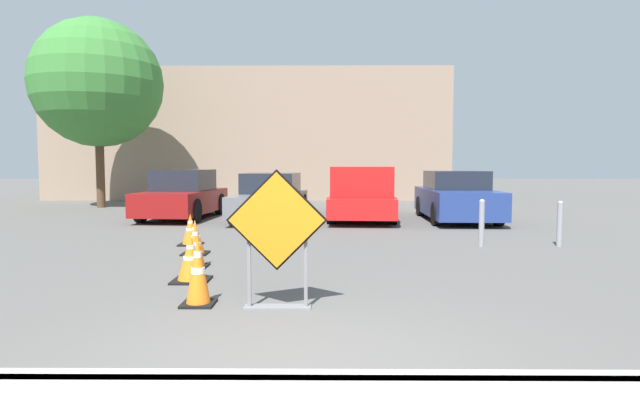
{
  "coord_description": "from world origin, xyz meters",
  "views": [
    {
      "loc": [
        0.15,
        -3.48,
        1.64
      ],
      "look_at": [
        0.04,
        11.51,
        0.6
      ],
      "focal_mm": 28.0,
      "sensor_mm": 36.0,
      "label": 1
    }
  ],
  "objects_px": {
    "pickup_truck": "(361,196)",
    "parked_car_third": "(456,197)",
    "bollard_nearest": "(482,221)",
    "traffic_cone_nearest": "(198,271)",
    "traffic_cone_second": "(191,259)",
    "traffic_cone_third": "(196,245)",
    "parked_car_second": "(271,198)",
    "road_closed_sign": "(277,232)",
    "parked_car_nearest": "(183,196)",
    "traffic_cone_fifth": "(190,230)",
    "bollard_second": "(560,222)",
    "traffic_cone_fourth": "(195,237)"
  },
  "relations": [
    {
      "from": "pickup_truck",
      "to": "parked_car_third",
      "type": "bearing_deg",
      "value": 177.64
    },
    {
      "from": "parked_car_third",
      "to": "bollard_nearest",
      "type": "distance_m",
      "value": 4.87
    },
    {
      "from": "traffic_cone_nearest",
      "to": "traffic_cone_second",
      "type": "relative_size",
      "value": 1.23
    },
    {
      "from": "traffic_cone_second",
      "to": "traffic_cone_third",
      "type": "distance_m",
      "value": 1.02
    },
    {
      "from": "parked_car_second",
      "to": "parked_car_third",
      "type": "distance_m",
      "value": 5.55
    },
    {
      "from": "road_closed_sign",
      "to": "parked_car_second",
      "type": "relative_size",
      "value": 0.34
    },
    {
      "from": "parked_car_nearest",
      "to": "parked_car_second",
      "type": "relative_size",
      "value": 0.9
    },
    {
      "from": "traffic_cone_fifth",
      "to": "traffic_cone_second",
      "type": "bearing_deg",
      "value": -74.91
    },
    {
      "from": "traffic_cone_second",
      "to": "bollard_second",
      "type": "height_order",
      "value": "bollard_second"
    },
    {
      "from": "traffic_cone_third",
      "to": "parked_car_nearest",
      "type": "relative_size",
      "value": 0.18
    },
    {
      "from": "parked_car_second",
      "to": "traffic_cone_fifth",
      "type": "bearing_deg",
      "value": 80.92
    },
    {
      "from": "traffic_cone_fourth",
      "to": "traffic_cone_fifth",
      "type": "height_order",
      "value": "traffic_cone_fifth"
    },
    {
      "from": "traffic_cone_second",
      "to": "bollard_second",
      "type": "bearing_deg",
      "value": 24.82
    },
    {
      "from": "traffic_cone_second",
      "to": "traffic_cone_fourth",
      "type": "relative_size",
      "value": 1.04
    },
    {
      "from": "traffic_cone_second",
      "to": "parked_car_nearest",
      "type": "height_order",
      "value": "parked_car_nearest"
    },
    {
      "from": "traffic_cone_second",
      "to": "traffic_cone_nearest",
      "type": "bearing_deg",
      "value": -71.38
    },
    {
      "from": "traffic_cone_third",
      "to": "parked_car_second",
      "type": "bearing_deg",
      "value": 86.27
    },
    {
      "from": "bollard_nearest",
      "to": "parked_car_nearest",
      "type": "bearing_deg",
      "value": 144.43
    },
    {
      "from": "parked_car_second",
      "to": "traffic_cone_second",
      "type": "bearing_deg",
      "value": 92.0
    },
    {
      "from": "traffic_cone_second",
      "to": "pickup_truck",
      "type": "relative_size",
      "value": 0.12
    },
    {
      "from": "road_closed_sign",
      "to": "traffic_cone_second",
      "type": "bearing_deg",
      "value": 134.78
    },
    {
      "from": "parked_car_nearest",
      "to": "parked_car_third",
      "type": "xyz_separation_m",
      "value": [
        8.32,
        -0.6,
        -0.01
      ]
    },
    {
      "from": "traffic_cone_fifth",
      "to": "bollard_second",
      "type": "height_order",
      "value": "bollard_second"
    },
    {
      "from": "road_closed_sign",
      "to": "pickup_truck",
      "type": "xyz_separation_m",
      "value": [
        1.68,
        9.55,
        -0.17
      ]
    },
    {
      "from": "traffic_cone_fourth",
      "to": "bollard_second",
      "type": "height_order",
      "value": "bollard_second"
    },
    {
      "from": "traffic_cone_fifth",
      "to": "pickup_truck",
      "type": "distance_m",
      "value": 6.32
    },
    {
      "from": "traffic_cone_second",
      "to": "parked_car_third",
      "type": "height_order",
      "value": "parked_car_third"
    },
    {
      "from": "road_closed_sign",
      "to": "parked_car_third",
      "type": "distance_m",
      "value": 10.27
    },
    {
      "from": "parked_car_nearest",
      "to": "traffic_cone_third",
      "type": "bearing_deg",
      "value": 111.01
    },
    {
      "from": "parked_car_nearest",
      "to": "parked_car_second",
      "type": "height_order",
      "value": "parked_car_nearest"
    },
    {
      "from": "traffic_cone_fourth",
      "to": "parked_car_third",
      "type": "relative_size",
      "value": 0.15
    },
    {
      "from": "parked_car_second",
      "to": "pickup_truck",
      "type": "distance_m",
      "value": 2.75
    },
    {
      "from": "traffic_cone_fourth",
      "to": "bollard_nearest",
      "type": "bearing_deg",
      "value": 9.31
    },
    {
      "from": "traffic_cone_third",
      "to": "traffic_cone_fourth",
      "type": "xyz_separation_m",
      "value": [
        -0.31,
        1.16,
        -0.05
      ]
    },
    {
      "from": "traffic_cone_fifth",
      "to": "parked_car_third",
      "type": "distance_m",
      "value": 8.16
    },
    {
      "from": "pickup_truck",
      "to": "bollard_nearest",
      "type": "xyz_separation_m",
      "value": [
        2.05,
        -5.11,
        -0.21
      ]
    },
    {
      "from": "traffic_cone_fifth",
      "to": "bollard_second",
      "type": "xyz_separation_m",
      "value": [
        7.51,
        -0.15,
        0.18
      ]
    },
    {
      "from": "traffic_cone_third",
      "to": "parked_car_second",
      "type": "distance_m",
      "value": 7.18
    },
    {
      "from": "traffic_cone_nearest",
      "to": "traffic_cone_fifth",
      "type": "height_order",
      "value": "traffic_cone_nearest"
    },
    {
      "from": "traffic_cone_fourth",
      "to": "traffic_cone_fifth",
      "type": "distance_m",
      "value": 1.12
    },
    {
      "from": "parked_car_third",
      "to": "traffic_cone_second",
      "type": "bearing_deg",
      "value": 55.47
    },
    {
      "from": "traffic_cone_third",
      "to": "parked_car_second",
      "type": "xyz_separation_m",
      "value": [
        0.47,
        7.16,
        0.29
      ]
    },
    {
      "from": "parked_car_second",
      "to": "parked_car_third",
      "type": "bearing_deg",
      "value": -178.95
    },
    {
      "from": "traffic_cone_nearest",
      "to": "pickup_truck",
      "type": "height_order",
      "value": "pickup_truck"
    },
    {
      "from": "traffic_cone_nearest",
      "to": "parked_car_nearest",
      "type": "distance_m",
      "value": 10.11
    },
    {
      "from": "bollard_nearest",
      "to": "road_closed_sign",
      "type": "bearing_deg",
      "value": -130.02
    },
    {
      "from": "parked_car_third",
      "to": "traffic_cone_third",
      "type": "bearing_deg",
      "value": 50.76
    },
    {
      "from": "parked_car_second",
      "to": "parked_car_third",
      "type": "relative_size",
      "value": 1.08
    },
    {
      "from": "traffic_cone_third",
      "to": "traffic_cone_fifth",
      "type": "height_order",
      "value": "traffic_cone_third"
    },
    {
      "from": "road_closed_sign",
      "to": "parked_car_third",
      "type": "xyz_separation_m",
      "value": [
        4.47,
        9.24,
        -0.2
      ]
    }
  ]
}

